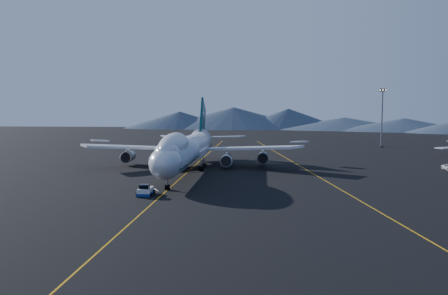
{
  "coord_description": "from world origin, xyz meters",
  "views": [
    {
      "loc": [
        19.0,
        -123.96,
        17.09
      ],
      "look_at": [
        9.0,
        3.75,
        6.0
      ],
      "focal_mm": 40.0,
      "sensor_mm": 36.0,
      "label": 1
    }
  ],
  "objects": [
    {
      "name": "taxiway_line_main",
      "position": [
        0.0,
        0.0,
        0.01
      ],
      "size": [
        0.25,
        220.0,
        0.01
      ],
      "primitive_type": "cube",
      "color": "orange",
      "rests_on": "ground"
    },
    {
      "name": "floodlight_mast",
      "position": [
        66.49,
        80.15,
        11.83
      ],
      "size": [
        2.89,
        2.16,
        23.35
      ],
      "rotation": [
        0.0,
        0.0,
        -0.1
      ],
      "color": "black",
      "rests_on": "ground"
    },
    {
      "name": "ground",
      "position": [
        0.0,
        0.0,
        0.0
      ],
      "size": [
        500.0,
        500.0,
        0.0
      ],
      "primitive_type": "plane",
      "color": "black",
      "rests_on": "ground"
    },
    {
      "name": "taxiway_line_side",
      "position": [
        30.0,
        10.0,
        0.01
      ],
      "size": [
        28.08,
        198.09,
        0.01
      ],
      "primitive_type": "cube",
      "rotation": [
        0.0,
        0.0,
        0.14
      ],
      "color": "orange",
      "rests_on": "ground"
    },
    {
      "name": "pushback_tug",
      "position": [
        -3.0,
        -32.57,
        0.69
      ],
      "size": [
        3.08,
        5.12,
        2.18
      ],
      "rotation": [
        0.0,
        0.0,
        0.05
      ],
      "color": "silver",
      "rests_on": "ground"
    },
    {
      "name": "boeing_747",
      "position": [
        0.0,
        0.03,
        5.81
      ],
      "size": [
        59.62,
        72.43,
        19.37
      ],
      "color": "silver",
      "rests_on": "ground"
    }
  ]
}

